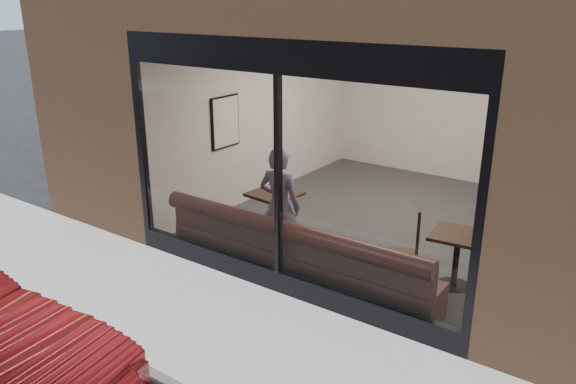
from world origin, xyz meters
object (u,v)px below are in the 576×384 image
Objects in this scene: cafe_table_right at (459,235)px; cafe_chair_right at (402,254)px; cafe_table_left at (274,194)px; banquette at (296,264)px; person at (280,206)px.

cafe_chair_right is at bearing 175.33° from cafe_table_right.
cafe_table_left is 2.88m from cafe_table_right.
cafe_table_right is at bearing 1.72° from cafe_table_left.
banquette is 0.88m from person.
banquette is at bearing 25.87° from cafe_chair_right.
banquette is 10.91× the size of cafe_chair_right.
cafe_table_right is (2.33, 0.71, -0.11)m from person.
cafe_table_right is (2.88, 0.09, 0.00)m from cafe_table_left.
person is at bearing 147.37° from banquette.
person is (-0.51, 0.33, 0.63)m from banquette.
person is 2.59× the size of cafe_table_right.
person reaches higher than cafe_table_right.
person is 1.84m from cafe_chair_right.
cafe_table_left is 1.05× the size of cafe_table_right.
cafe_chair_right is at bearing 4.05° from cafe_table_left.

